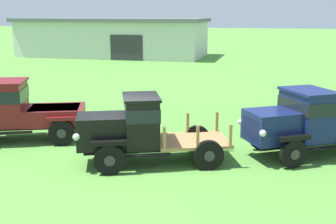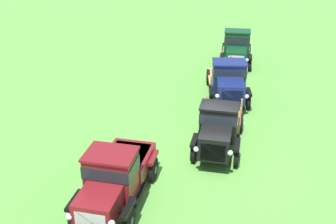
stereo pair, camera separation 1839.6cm
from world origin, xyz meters
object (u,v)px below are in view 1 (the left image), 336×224
object	(u,v)px
vintage_truck_second_in_line	(16,110)
vintage_truck_far_side	(304,121)
farm_shed	(113,37)
vintage_truck_midrow_center	(136,129)

from	to	relation	value
vintage_truck_second_in_line	vintage_truck_far_side	world-z (taller)	vintage_truck_second_in_line
vintage_truck_second_in_line	vintage_truck_far_side	bearing A→B (deg)	4.51
farm_shed	vintage_truck_far_side	size ratio (longest dim) A/B	3.70
vintage_truck_second_in_line	vintage_truck_far_side	distance (m)	9.74
farm_shed	vintage_truck_second_in_line	size ratio (longest dim) A/B	4.06
vintage_truck_midrow_center	farm_shed	bearing A→B (deg)	112.42
farm_shed	vintage_truck_second_in_line	xyz separation A→B (m)	(7.76, -29.32, -0.88)
farm_shed	vintage_truck_midrow_center	bearing A→B (deg)	-67.58
vintage_truck_far_side	vintage_truck_midrow_center	bearing A→B (deg)	-157.76
farm_shed	vintage_truck_far_side	xyz separation A→B (m)	(17.47, -28.55, -0.86)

